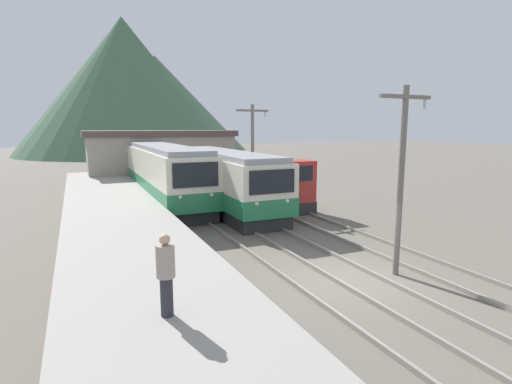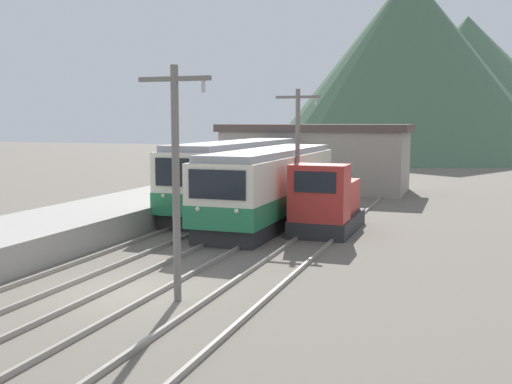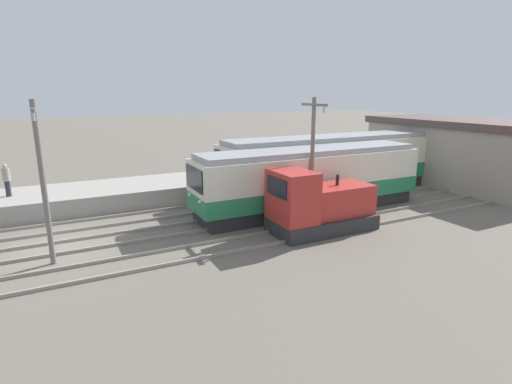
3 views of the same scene
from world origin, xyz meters
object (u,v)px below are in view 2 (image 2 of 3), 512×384
catenary_mast_mid (298,152)px  catenary_mast_near (176,174)px  commuter_train_left (242,178)px  commuter_train_center (272,188)px  shunting_locomotive (327,204)px

catenary_mast_mid → catenary_mast_near: bearing=-90.0°
commuter_train_left → catenary_mast_near: size_ratio=2.45×
commuter_train_left → catenary_mast_near: catenary_mast_near is taller
commuter_train_center → catenary_mast_mid: (1.51, -0.96, 1.77)m
shunting_locomotive → commuter_train_center: bearing=151.7°
shunting_locomotive → catenary_mast_near: 11.45m
catenary_mast_near → catenary_mast_mid: 11.79m
catenary_mast_near → catenary_mast_mid: (0.00, 11.79, 0.00)m
commuter_train_left → shunting_locomotive: commuter_train_left is taller
shunting_locomotive → catenary_mast_near: catenary_mast_near is taller
shunting_locomotive → catenary_mast_near: size_ratio=0.82×
commuter_train_left → commuter_train_center: commuter_train_left is taller
shunting_locomotive → commuter_train_left: bearing=138.8°
commuter_train_left → shunting_locomotive: size_ratio=3.00×
commuter_train_center → shunting_locomotive: size_ratio=2.64×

